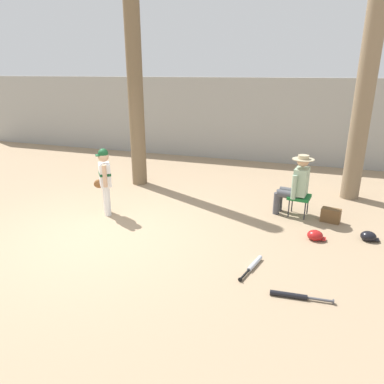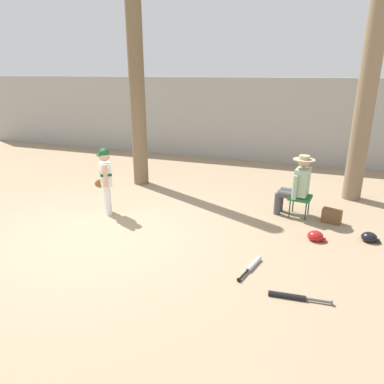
% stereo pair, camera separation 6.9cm
% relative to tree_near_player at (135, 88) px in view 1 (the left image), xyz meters
% --- Properties ---
extents(ground_plane, '(60.00, 60.00, 0.00)m').
position_rel_tree_near_player_xyz_m(ground_plane, '(0.73, -2.90, -2.30)').
color(ground_plane, '#9E8466').
extents(concrete_back_wall, '(18.00, 0.36, 2.49)m').
position_rel_tree_near_player_xyz_m(concrete_back_wall, '(0.73, 3.41, -1.05)').
color(concrete_back_wall, '#9E9E99').
rests_on(concrete_back_wall, ground).
extents(tree_near_player, '(0.60, 0.60, 5.23)m').
position_rel_tree_near_player_xyz_m(tree_near_player, '(0.00, 0.00, 0.00)').
color(tree_near_player, brown).
rests_on(tree_near_player, ground).
extents(tree_behind_spectator, '(0.59, 0.59, 5.73)m').
position_rel_tree_near_player_xyz_m(tree_behind_spectator, '(4.89, 0.58, 0.27)').
color(tree_behind_spectator, '#7F6B51').
rests_on(tree_behind_spectator, ground).
extents(young_ballplayer, '(0.53, 0.49, 1.31)m').
position_rel_tree_near_player_xyz_m(young_ballplayer, '(0.30, -2.00, -1.55)').
color(young_ballplayer, white).
rests_on(young_ballplayer, ground).
extents(folding_stool, '(0.45, 0.45, 0.41)m').
position_rel_tree_near_player_xyz_m(folding_stool, '(3.87, -0.88, -1.93)').
color(folding_stool, '#196B2D').
rests_on(folding_stool, ground).
extents(seated_spectator, '(0.67, 0.54, 1.20)m').
position_rel_tree_near_player_xyz_m(seated_spectator, '(3.77, -0.86, -1.66)').
color(seated_spectator, '#47474C').
rests_on(seated_spectator, ground).
extents(handbag_beside_stool, '(0.37, 0.25, 0.26)m').
position_rel_tree_near_player_xyz_m(handbag_beside_stool, '(4.46, -1.00, -2.17)').
color(handbag_beside_stool, brown).
rests_on(handbag_beside_stool, ground).
extents(bat_aluminum_silver, '(0.22, 0.71, 0.07)m').
position_rel_tree_near_player_xyz_m(bat_aluminum_silver, '(3.39, -3.09, -2.26)').
color(bat_aluminum_silver, '#B7BCC6').
rests_on(bat_aluminum_silver, ground).
extents(bat_black_composite, '(0.76, 0.12, 0.07)m').
position_rel_tree_near_player_xyz_m(bat_black_composite, '(3.99, -3.65, -2.26)').
color(bat_black_composite, black).
rests_on(bat_black_composite, ground).
extents(batting_helmet_red, '(0.30, 0.23, 0.18)m').
position_rel_tree_near_player_xyz_m(batting_helmet_red, '(4.21, -1.87, -2.22)').
color(batting_helmet_red, '#A81919').
rests_on(batting_helmet_red, ground).
extents(batting_helmet_black, '(0.29, 0.23, 0.17)m').
position_rel_tree_near_player_xyz_m(batting_helmet_black, '(5.05, -1.61, -2.22)').
color(batting_helmet_black, black).
rests_on(batting_helmet_black, ground).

